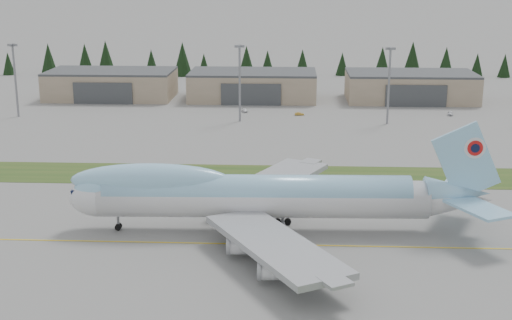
# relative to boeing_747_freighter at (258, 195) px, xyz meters

# --- Properties ---
(ground) EXTENTS (7000.00, 7000.00, 0.00)m
(ground) POSITION_rel_boeing_747_freighter_xyz_m (6.24, -7.05, -7.14)
(ground) COLOR slate
(ground) RESTS_ON ground
(grass_strip_far) EXTENTS (400.00, 18.00, 0.08)m
(grass_strip_far) POSITION_rel_boeing_747_freighter_xyz_m (6.24, 37.95, -7.14)
(grass_strip_far) COLOR #27491A
(grass_strip_far) RESTS_ON ground
(taxiway_line_main) EXTENTS (400.00, 0.40, 0.02)m
(taxiway_line_main) POSITION_rel_boeing_747_freighter_xyz_m (6.24, -7.05, -7.14)
(taxiway_line_main) COLOR yellow
(taxiway_line_main) RESTS_ON ground
(boeing_747_freighter) EXTENTS (81.73, 71.00, 21.66)m
(boeing_747_freighter) POSITION_rel_boeing_747_freighter_xyz_m (0.00, 0.00, 0.00)
(boeing_747_freighter) COLOR silver
(boeing_747_freighter) RESTS_ON ground
(hangar_left) EXTENTS (48.00, 26.60, 10.80)m
(hangar_left) POSITION_rel_boeing_747_freighter_xyz_m (-63.76, 142.84, -1.75)
(hangar_left) COLOR gray
(hangar_left) RESTS_ON ground
(hangar_center) EXTENTS (48.00, 26.60, 10.80)m
(hangar_center) POSITION_rel_boeing_747_freighter_xyz_m (-8.76, 142.84, -1.75)
(hangar_center) COLOR gray
(hangar_center) RESTS_ON ground
(hangar_right) EXTENTS (48.00, 26.60, 10.80)m
(hangar_right) POSITION_rel_boeing_747_freighter_xyz_m (51.24, 142.84, -1.75)
(hangar_right) COLOR gray
(hangar_right) RESTS_ON ground
(floodlight_masts) EXTENTS (174.92, 8.58, 24.95)m
(floodlight_masts) POSITION_rel_boeing_747_freighter_xyz_m (5.37, 102.53, 9.64)
(floodlight_masts) COLOR gray
(floodlight_masts) RESTS_ON ground
(service_vehicle_a) EXTENTS (2.63, 4.07, 1.29)m
(service_vehicle_a) POSITION_rel_boeing_747_freighter_xyz_m (-10.25, 116.78, -7.14)
(service_vehicle_a) COLOR white
(service_vehicle_a) RESTS_ON ground
(service_vehicle_b) EXTENTS (3.28, 1.43, 1.05)m
(service_vehicle_b) POSITION_rel_boeing_747_freighter_xyz_m (8.85, 111.98, -7.14)
(service_vehicle_b) COLOR #B4882D
(service_vehicle_b) RESTS_ON ground
(service_vehicle_c) EXTENTS (2.62, 4.56, 1.24)m
(service_vehicle_c) POSITION_rel_boeing_747_freighter_xyz_m (60.65, 114.81, -7.14)
(service_vehicle_c) COLOR silver
(service_vehicle_c) RESTS_ON ground
(conifer_belt) EXTENTS (274.64, 14.05, 16.97)m
(conifer_belt) POSITION_rel_boeing_747_freighter_xyz_m (13.08, 205.19, 0.15)
(conifer_belt) COLOR black
(conifer_belt) RESTS_ON ground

